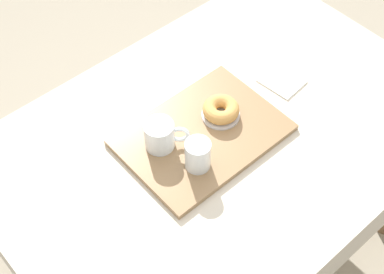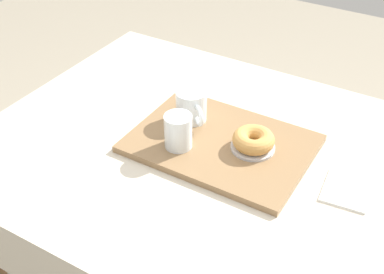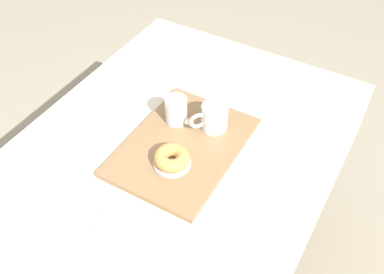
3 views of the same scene
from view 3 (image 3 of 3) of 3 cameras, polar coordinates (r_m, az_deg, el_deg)
The scene contains 7 objects.
dining_table at distance 1.49m, azimuth -3.17°, elevation -5.01°, with size 1.39×0.96×0.78m.
serving_tray at distance 1.43m, azimuth -1.17°, elevation -1.24°, with size 0.47×0.34×0.02m, color olive.
tea_mug_left at distance 1.46m, azimuth 2.80°, elevation 2.44°, with size 0.11×0.10×0.09m.
water_glass_near at distance 1.48m, azimuth -2.02°, elevation 3.29°, with size 0.07×0.07×0.09m.
donut_plate_left at distance 1.37m, azimuth -2.54°, elevation -3.33°, with size 0.12×0.12×0.01m, color silver.
sugar_donut_left at distance 1.35m, azimuth -2.57°, elevation -2.64°, with size 0.11×0.11×0.04m, color tan.
paper_napkin at distance 1.27m, azimuth -9.30°, elevation -11.21°, with size 0.11×0.13×0.01m, color white.
Camera 3 is at (-0.78, -0.55, 1.83)m, focal length 41.97 mm.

